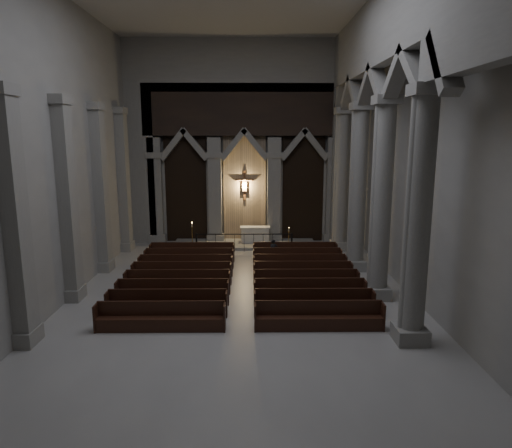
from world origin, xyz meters
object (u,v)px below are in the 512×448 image
at_px(candle_stand_right, 289,243).
at_px(pews, 242,281).
at_px(worshipper, 274,251).
at_px(altar, 255,234).
at_px(altar_rail, 244,239).
at_px(candle_stand_left, 192,242).

relative_size(candle_stand_right, pews, 0.13).
bearing_deg(worshipper, altar, 90.93).
height_order(altar_rail, candle_stand_left, candle_stand_left).
bearing_deg(pews, altar, 85.52).
bearing_deg(altar_rail, candle_stand_left, 168.14).
bearing_deg(candle_stand_left, altar, 18.94).
height_order(altar_rail, pews, altar_rail).
distance_m(altar_rail, candle_stand_left, 3.10).
bearing_deg(candle_stand_left, pews, -66.28).
bearing_deg(pews, worshipper, 69.26).
bearing_deg(altar, altar_rail, -108.63).
bearing_deg(worshipper, candle_stand_left, 136.99).
height_order(altar, pews, altar).
relative_size(candle_stand_left, worshipper, 1.34).
distance_m(pews, worshipper, 4.44).
relative_size(altar_rail, candle_stand_left, 3.42).
xyz_separation_m(candle_stand_right, pews, (-2.58, -6.74, -0.04)).
relative_size(altar, pews, 0.18).
bearing_deg(pews, candle_stand_left, 113.72).
relative_size(pews, worshipper, 8.20).
distance_m(altar, worshipper, 4.10).
bearing_deg(worshipper, altar_rail, 114.50).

